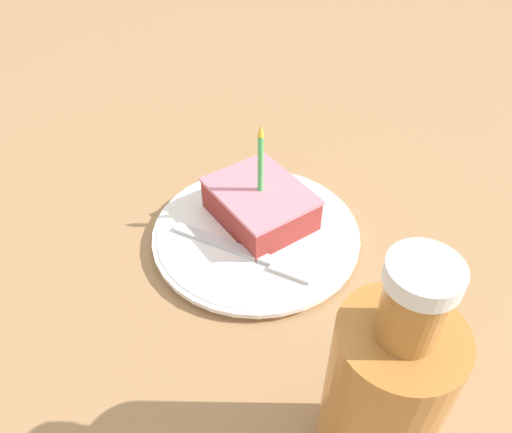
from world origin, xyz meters
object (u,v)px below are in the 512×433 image
plate (256,234)px  bottle (383,396)px  cake_slice (260,203)px  fork (252,254)px

plate → bottle: size_ratio=1.07×
plate → cake_slice: (-0.02, -0.01, 0.03)m
cake_slice → fork: cake_slice is taller
cake_slice → bottle: bottle is taller
plate → cake_slice: cake_slice is taller
plate → fork: size_ratio=1.52×
fork → bottle: size_ratio=0.71×
cake_slice → bottle: (0.08, 0.26, 0.05)m
cake_slice → bottle: size_ratio=0.57×
plate → cake_slice: bearing=-137.2°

